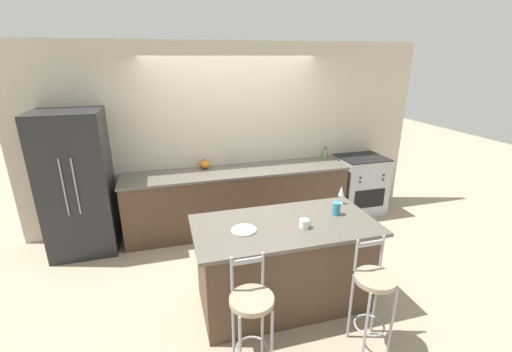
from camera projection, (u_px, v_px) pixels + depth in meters
name	position (u px, v px, depth m)	size (l,w,h in m)	color
ground_plane	(244.00, 239.00, 4.94)	(18.00, 18.00, 0.00)	tan
wall_back	(232.00, 136.00, 5.16)	(6.00, 0.07, 2.70)	beige
back_counter	(238.00, 199.00, 5.15)	(3.29, 0.71, 0.93)	#4C3828
sink_faucet	(234.00, 157.00, 5.13)	(0.02, 0.13, 0.22)	#ADAFB5
kitchen_island	(284.00, 264.00, 3.53)	(1.82, 0.93, 0.93)	#4C3828
refrigerator	(78.00, 184.00, 4.41)	(0.81, 0.75, 1.87)	#232326
oven_range	(359.00, 185.00, 5.67)	(0.74, 0.66, 0.96)	#ADAFB5
bar_stool_near	(252.00, 312.00, 2.70)	(0.35, 0.35, 1.03)	#99999E
bar_stool_far	(373.00, 290.00, 2.95)	(0.35, 0.35, 1.03)	#99999E
dinner_plate	(244.00, 230.00, 3.24)	(0.24, 0.24, 0.02)	beige
wine_glass	(341.00, 191.00, 3.79)	(0.06, 0.06, 0.21)	white
coffee_mug	(304.00, 223.00, 3.29)	(0.12, 0.09, 0.09)	white
tumbler_cup	(336.00, 209.00, 3.55)	(0.08, 0.08, 0.13)	teal
pumpkin_decoration	(205.00, 164.00, 5.03)	(0.15, 0.15, 0.14)	orange
soap_bottle	(325.00, 153.00, 5.57)	(0.06, 0.06, 0.18)	#89B260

